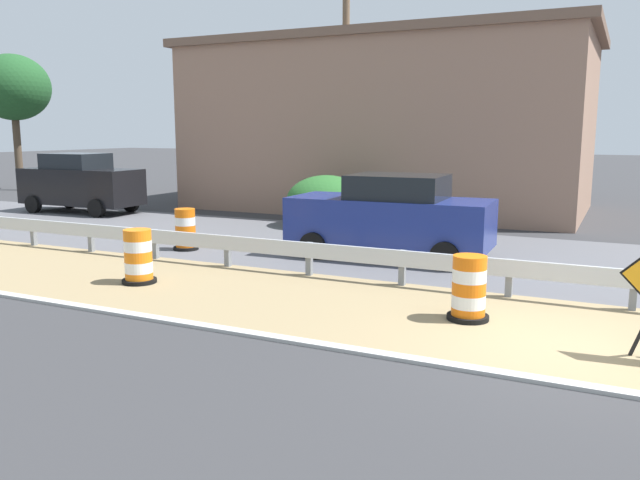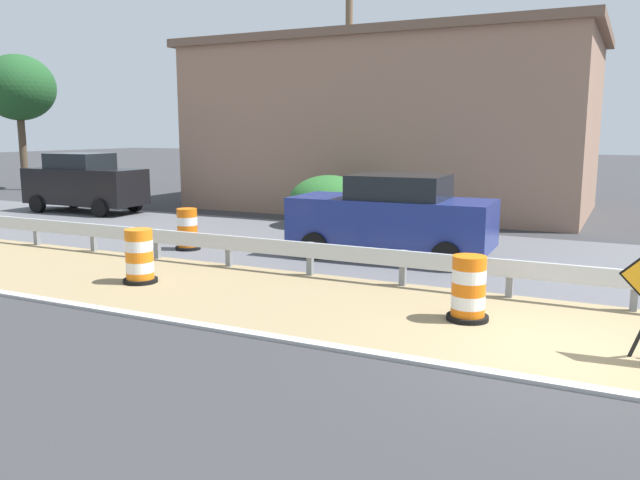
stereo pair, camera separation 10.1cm
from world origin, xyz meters
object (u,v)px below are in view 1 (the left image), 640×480
at_px(traffic_barrel_close, 138,259).
at_px(car_lead_near_lane, 391,216).
at_px(traffic_barrel_mid, 185,231).
at_px(car_trailing_near_lane, 80,183).
at_px(utility_pole_near, 346,87).
at_px(traffic_barrel_nearest, 469,291).

bearing_deg(traffic_barrel_close, car_lead_near_lane, -37.92).
relative_size(traffic_barrel_mid, car_trailing_near_lane, 0.23).
xyz_separation_m(car_lead_near_lane, car_trailing_near_lane, (3.15, 13.21, 0.09)).
height_order(traffic_barrel_mid, car_trailing_near_lane, car_trailing_near_lane).
distance_m(car_lead_near_lane, utility_pole_near, 7.90).
bearing_deg(traffic_barrel_nearest, car_trailing_near_lane, 65.04).
distance_m(traffic_barrel_nearest, utility_pole_near, 12.91).
bearing_deg(utility_pole_near, traffic_barrel_mid, 170.55).
distance_m(car_lead_near_lane, car_trailing_near_lane, 13.58).
bearing_deg(traffic_barrel_mid, utility_pole_near, -9.45).
xyz_separation_m(traffic_barrel_nearest, traffic_barrel_close, (-0.32, 6.47, 0.02)).
bearing_deg(traffic_barrel_mid, traffic_barrel_close, -157.19).
height_order(traffic_barrel_mid, utility_pole_near, utility_pole_near).
height_order(car_lead_near_lane, car_trailing_near_lane, car_trailing_near_lane).
relative_size(car_lead_near_lane, utility_pole_near, 0.56).
xyz_separation_m(traffic_barrel_nearest, utility_pole_near, (10.33, 6.65, 3.96)).
height_order(traffic_barrel_close, utility_pole_near, utility_pole_near).
height_order(traffic_barrel_nearest, utility_pole_near, utility_pole_near).
distance_m(traffic_barrel_nearest, car_lead_near_lane, 5.21).
distance_m(traffic_barrel_close, utility_pole_near, 11.37).
relative_size(traffic_barrel_nearest, traffic_barrel_close, 0.97).
distance_m(traffic_barrel_mid, car_trailing_near_lane, 9.35).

